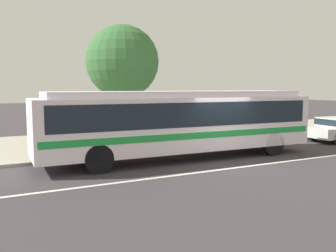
{
  "coord_description": "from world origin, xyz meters",
  "views": [
    {
      "loc": [
        -8.22,
        -11.01,
        2.9
      ],
      "look_at": [
        -1.49,
        2.13,
        1.3
      ],
      "focal_mm": 38.41,
      "sensor_mm": 36.0,
      "label": 1
    }
  ],
  "objects_px": {
    "pedestrian_waiting_near_sign": "(154,127)",
    "bus_stop_sign": "(233,110)",
    "transit_bus": "(180,119)",
    "street_tree_near_stop": "(122,62)"
  },
  "relations": [
    {
      "from": "pedestrian_waiting_near_sign",
      "to": "bus_stop_sign",
      "type": "xyz_separation_m",
      "value": [
        4.4,
        -0.18,
        0.68
      ]
    },
    {
      "from": "pedestrian_waiting_near_sign",
      "to": "bus_stop_sign",
      "type": "distance_m",
      "value": 4.45
    },
    {
      "from": "transit_bus",
      "to": "street_tree_near_stop",
      "type": "relative_size",
      "value": 1.94
    },
    {
      "from": "pedestrian_waiting_near_sign",
      "to": "street_tree_near_stop",
      "type": "bearing_deg",
      "value": 102.8
    },
    {
      "from": "transit_bus",
      "to": "bus_stop_sign",
      "type": "bearing_deg",
      "value": 26.68
    },
    {
      "from": "transit_bus",
      "to": "bus_stop_sign",
      "type": "xyz_separation_m",
      "value": [
        4.28,
        2.15,
        0.14
      ]
    },
    {
      "from": "bus_stop_sign",
      "to": "street_tree_near_stop",
      "type": "distance_m",
      "value": 6.14
    },
    {
      "from": "transit_bus",
      "to": "pedestrian_waiting_near_sign",
      "type": "xyz_separation_m",
      "value": [
        -0.12,
        2.33,
        -0.54
      ]
    },
    {
      "from": "transit_bus",
      "to": "bus_stop_sign",
      "type": "relative_size",
      "value": 4.55
    },
    {
      "from": "bus_stop_sign",
      "to": "street_tree_near_stop",
      "type": "bearing_deg",
      "value": 151.63
    }
  ]
}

